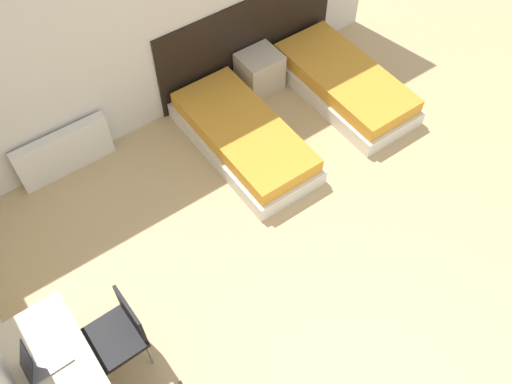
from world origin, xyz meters
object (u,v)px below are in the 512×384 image
nightstand (259,71)px  bed_near_window (244,138)px  chair_near_laptop (118,333)px  laptop (40,362)px  bed_near_door (344,84)px

nightstand → bed_near_window: bearing=-135.7°
chair_near_laptop → laptop: size_ratio=2.37×
bed_near_door → laptop: size_ratio=5.32×
laptop → chair_near_laptop: bearing=0.4°
bed_near_door → laptop: bearing=-162.1°
bed_near_window → bed_near_door: bearing=0.0°
nightstand → chair_near_laptop: (-3.00, -2.12, 0.23)m
bed_near_window → laptop: 3.23m
bed_near_door → bed_near_window: bearing=180.0°
chair_near_laptop → laptop: (-0.60, -0.01, 0.31)m
bed_near_window → chair_near_laptop: bearing=-148.4°
nightstand → laptop: laptop is taller
nightstand → chair_near_laptop: size_ratio=0.59×
bed_near_door → laptop: 4.61m
chair_near_laptop → laptop: bearing=-179.6°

